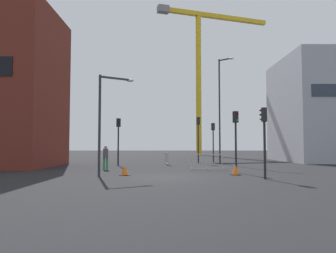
% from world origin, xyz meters
% --- Properties ---
extents(ground, '(160.00, 160.00, 0.00)m').
position_xyz_m(ground, '(0.00, 0.00, 0.00)').
color(ground, black).
extents(office_block, '(10.11, 10.53, 10.66)m').
position_xyz_m(office_block, '(17.02, 16.50, 5.33)').
color(office_block, '#A8AAB2').
rests_on(office_block, ground).
extents(construction_crane, '(19.26, 7.14, 24.05)m').
position_xyz_m(construction_crane, '(5.66, 36.05, 16.16)').
color(construction_crane, gold).
rests_on(construction_crane, ground).
extents(streetlamp_tall, '(1.25, 0.95, 9.32)m').
position_xyz_m(streetlamp_tall, '(4.76, 11.38, 5.29)').
color(streetlamp_tall, '#2D2D30').
rests_on(streetlamp_tall, ground).
extents(streetlamp_short, '(1.82, 1.14, 5.50)m').
position_xyz_m(streetlamp_short, '(-3.33, 0.48, 3.40)').
color(streetlamp_short, '#2D2D30').
rests_on(streetlamp_short, ground).
extents(traffic_light_near, '(0.39, 0.35, 3.86)m').
position_xyz_m(traffic_light_near, '(-3.97, 9.38, 2.60)').
color(traffic_light_near, black).
rests_on(traffic_light_near, ground).
extents(traffic_light_corner, '(0.39, 0.35, 3.81)m').
position_xyz_m(traffic_light_corner, '(4.49, 14.47, 2.57)').
color(traffic_light_corner, '#2D2D30').
rests_on(traffic_light_corner, ground).
extents(traffic_light_median, '(0.39, 0.31, 3.54)m').
position_xyz_m(traffic_light_median, '(4.87, -1.08, 2.40)').
color(traffic_light_median, '#232326').
rests_on(traffic_light_median, ground).
extents(traffic_light_island, '(0.34, 0.39, 3.75)m').
position_xyz_m(traffic_light_island, '(4.24, 2.64, 2.53)').
color(traffic_light_island, '#232326').
rests_on(traffic_light_island, ground).
extents(traffic_light_verge, '(0.38, 0.25, 4.26)m').
position_xyz_m(traffic_light_verge, '(2.89, 12.84, 2.84)').
color(traffic_light_verge, '#232326').
rests_on(traffic_light_verge, ground).
extents(pedestrian_walking, '(0.34, 0.34, 1.65)m').
position_xyz_m(pedestrian_walking, '(-4.13, 4.80, 0.96)').
color(pedestrian_walking, '#2D844C').
rests_on(pedestrian_walking, ground).
extents(safety_barrier_right_run, '(0.30, 2.26, 1.08)m').
position_xyz_m(safety_barrier_right_run, '(-0.02, 10.25, 0.56)').
color(safety_barrier_right_run, gray).
rests_on(safety_barrier_right_run, ground).
extents(safety_barrier_front, '(2.30, 0.21, 1.08)m').
position_xyz_m(safety_barrier_front, '(2.68, 4.72, 0.56)').
color(safety_barrier_front, '#B2B5BA').
rests_on(safety_barrier_front, ground).
extents(traffic_cone_orange, '(0.55, 0.55, 0.56)m').
position_xyz_m(traffic_cone_orange, '(-2.31, 0.94, 0.26)').
color(traffic_cone_orange, black).
rests_on(traffic_cone_orange, ground).
extents(traffic_cone_on_verge, '(0.57, 0.57, 0.58)m').
position_xyz_m(traffic_cone_on_verge, '(3.90, 1.21, 0.27)').
color(traffic_cone_on_verge, black).
rests_on(traffic_cone_on_verge, ground).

